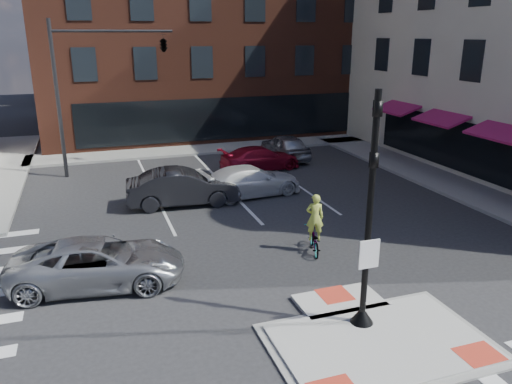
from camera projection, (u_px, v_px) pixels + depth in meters
name	position (u px, v px, depth m)	size (l,w,h in m)	color
ground	(369.00, 334.00, 12.65)	(120.00, 120.00, 0.00)	#28282B
refuge_island	(375.00, 338.00, 12.40)	(5.40, 4.65, 0.13)	gray
sidewalk_e	(452.00, 184.00, 24.99)	(3.00, 24.00, 0.15)	gray
sidewalk_n	(234.00, 146.00, 33.38)	(26.00, 3.00, 0.15)	gray
building_n	(198.00, 27.00, 40.03)	(24.40, 18.40, 15.50)	#56271A
building_far_left	(99.00, 54.00, 56.73)	(10.00, 12.00, 10.00)	slate
building_far_right	(206.00, 44.00, 62.27)	(12.00, 12.00, 12.00)	brown
signal_pole	(367.00, 243.00, 12.29)	(0.60, 0.60, 5.98)	black
mast_arm_signal	(136.00, 55.00, 25.90)	(6.10, 2.24, 8.00)	black
silver_suv	(98.00, 263.00, 14.97)	(2.36, 5.12, 1.42)	#AAACB1
white_pickup	(250.00, 181.00, 23.31)	(1.99, 4.88, 1.42)	silver
bg_car_dark	(183.00, 187.00, 21.99)	(1.71, 4.91, 1.62)	black
bg_car_silver	(285.00, 146.00, 30.16)	(1.79, 4.45, 1.51)	#A1A3A8
bg_car_red	(260.00, 158.00, 27.71)	(1.85, 4.54, 1.32)	maroon
cyclist	(314.00, 233.00, 17.23)	(1.03, 1.75, 2.12)	#3F3F44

